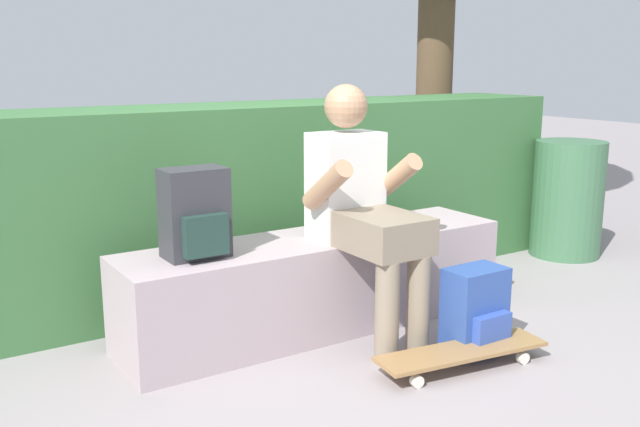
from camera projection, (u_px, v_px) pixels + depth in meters
name	position (u px, v px, depth m)	size (l,w,h in m)	color
ground_plane	(361.00, 351.00, 3.33)	(24.00, 24.00, 0.00)	gray
bench_main	(318.00, 282.00, 3.58)	(2.03, 0.48, 0.47)	#A79599
person_skater	(363.00, 204.00, 3.37)	(0.49, 0.62, 1.22)	white
skateboard_near_person	(462.00, 352.00, 3.13)	(0.82, 0.31, 0.09)	olive
backpack_on_bench	(195.00, 215.00, 3.14)	(0.28, 0.23, 0.40)	#333338
backpack_on_ground	(476.00, 312.00, 3.29)	(0.28, 0.23, 0.40)	#2D4C99
hedge_row	(211.00, 203.00, 4.01)	(4.74, 0.63, 1.09)	#386737
trash_bin	(568.00, 199.00, 4.89)	(0.47, 0.47, 0.79)	#3D6B47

